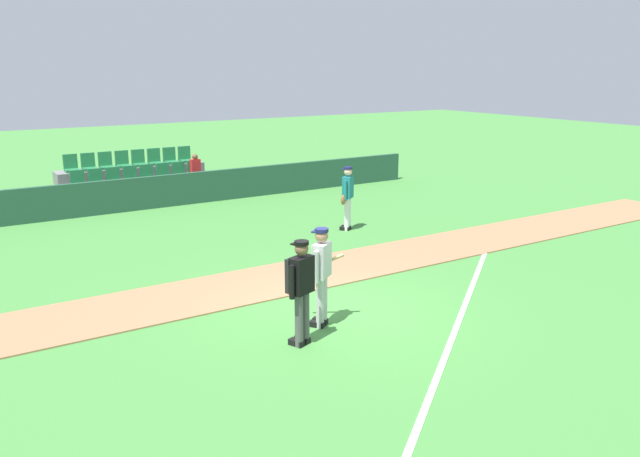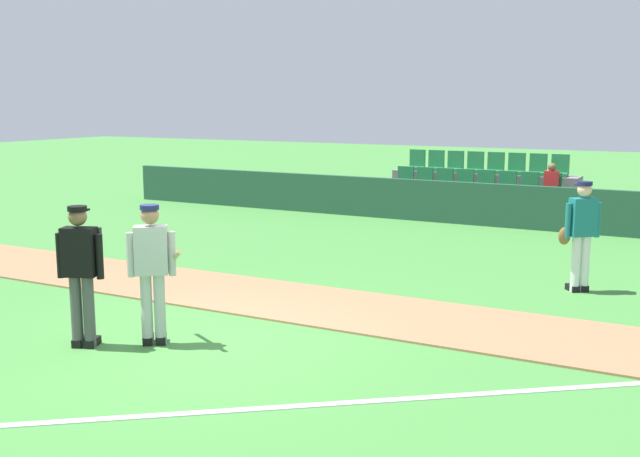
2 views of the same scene
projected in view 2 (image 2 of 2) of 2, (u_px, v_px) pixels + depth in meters
name	position (u px, v px, depth m)	size (l,w,h in m)	color
ground_plane	(203.00, 342.00, 9.59)	(80.00, 80.00, 0.00)	#42843A
infield_dirt_path	(290.00, 301.00, 11.48)	(28.00, 2.01, 0.03)	#9E704C
foul_line_chalk	(411.00, 399.00, 7.75)	(12.00, 0.10, 0.01)	white
dugout_fence	(461.00, 203.00, 18.59)	(20.00, 0.16, 1.03)	#234C38
stadium_bleachers	(479.00, 198.00, 19.84)	(5.00, 2.10, 1.65)	slate
batter_grey_jersey	(152.00, 269.00, 9.34)	(0.73, 0.70, 1.76)	#B2B2B2
umpire_home_plate	(81.00, 268.00, 9.24)	(0.56, 0.41, 1.76)	#4C4C4C
runner_teal_jersey	(581.00, 232.00, 11.94)	(0.60, 0.48, 1.76)	white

